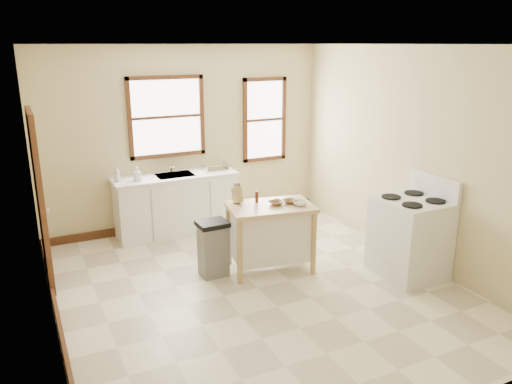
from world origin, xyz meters
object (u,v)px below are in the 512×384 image
Objects in this scene: dish_rack at (215,167)px; pepper_grinder at (257,197)px; knife_block at (237,196)px; bowl_c at (300,203)px; soap_bottle_b at (137,174)px; trash_bin at (213,248)px; bowl_a at (276,203)px; bowl_b at (290,201)px; kitchen_island at (270,237)px; soap_bottle_a at (117,174)px; gas_stove at (410,227)px.

dish_rack is 1.61m from pepper_grinder.
bowl_c is at bearing -37.64° from knife_block.
bowl_c is at bearing -53.86° from soap_bottle_b.
trash_bin is (-0.62, -0.03, -0.58)m from pepper_grinder.
knife_block reaches higher than bowl_a.
dish_rack is 2.20× the size of bowl_b.
soap_bottle_b reaches higher than dish_rack.
kitchen_island is 5.29× the size of knife_block.
soap_bottle_b reaches higher than bowl_a.
kitchen_island is 0.46m from bowl_a.
soap_bottle_a is 0.58× the size of dish_rack.
soap_bottle_a reaches higher than bowl_a.
gas_stove reaches higher than bowl_c.
bowl_c is at bearing -31.57° from bowl_a.
knife_block is (0.93, -1.42, -0.05)m from soap_bottle_b.
bowl_b is (1.80, -1.79, -0.14)m from soap_bottle_a.
bowl_c is (0.06, -0.14, 0.01)m from bowl_b.
gas_stove reaches higher than soap_bottle_a.
gas_stove is (1.53, -2.68, -0.34)m from dish_rack.
gas_stove is at bearing -33.99° from pepper_grinder.
pepper_grinder is (-0.07, -1.61, -0.03)m from dish_rack.
dish_rack is 1.84m from bowl_b.
soap_bottle_b is 0.52× the size of dish_rack.
knife_block reaches higher than bowl_c.
bowl_b is at bearing -69.76° from soap_bottle_a.
knife_block is 0.25m from pepper_grinder.
pepper_grinder is at bearing 1.27° from trash_bin.
bowl_c reaches higher than bowl_b.
soap_bottle_a is 1.92m from knife_block.
bowl_a is at bearing -38.40° from knife_block.
bowl_b is 0.15m from bowl_c.
kitchen_island is at bearing -70.66° from dish_rack.
soap_bottle_b reaches higher than pepper_grinder.
soap_bottle_a is 2.40m from bowl_a.
bowl_a is at bearing -72.62° from soap_bottle_a.
dish_rack is (1.50, 0.02, -0.06)m from soap_bottle_a.
bowl_c is 0.24× the size of trash_bin.
trash_bin is 0.57× the size of gas_stove.
soap_bottle_b is 1.76m from trash_bin.
bowl_a is (1.34, -1.70, -0.13)m from soap_bottle_b.
soap_bottle_a reaches higher than bowl_b.
knife_block is (1.20, -1.50, -0.06)m from soap_bottle_a.
bowl_a reaches higher than bowl_b.
pepper_grinder is at bearing -56.88° from soap_bottle_b.
dish_rack is at bearing 101.17° from kitchen_island.
bowl_c is at bearing -64.72° from bowl_b.
gas_stove is (1.41, -0.88, -0.26)m from bowl_a.
soap_bottle_a is 2.41m from kitchen_island.
kitchen_island is 0.53m from bowl_b.
knife_block is (-0.34, 0.26, 0.53)m from kitchen_island.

